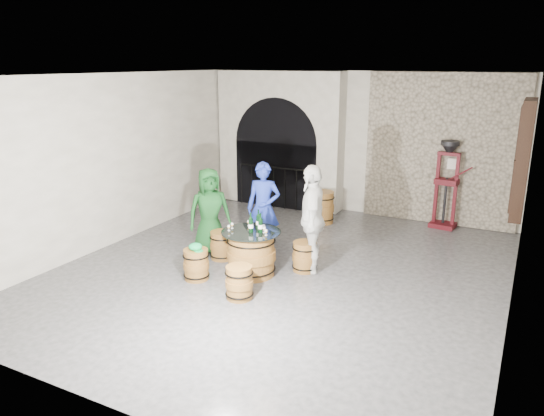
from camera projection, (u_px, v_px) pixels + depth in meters
The scene contains 31 objects.
ground at pixel (282, 271), 8.67m from camera, with size 8.00×8.00×0.00m, color #303032.
wall_back at pixel (360, 144), 11.65m from camera, with size 8.00×8.00×0.00m, color beige.
wall_front at pixel (95, 261), 4.81m from camera, with size 8.00×8.00×0.00m, color beige.
wall_left at pixel (117, 160), 9.77m from camera, with size 8.00×8.00×0.00m, color beige.
wall_right at pixel (524, 205), 6.70m from camera, with size 8.00×8.00×0.00m, color beige.
ceiling at pixel (283, 75), 7.79m from camera, with size 8.00×8.00×0.00m, color beige.
stone_facing_panel at pixel (442, 150), 10.81m from camera, with size 3.20×0.12×3.18m, color #A19480.
arched_opening at pixel (280, 140), 12.27m from camera, with size 3.10×0.60×3.19m.
shuttered_window at pixel (523, 159), 8.75m from camera, with size 0.23×1.10×2.00m.
barrel_table at pixel (251, 253), 8.42m from camera, with size 0.97×0.97×0.75m.
barrel_stool_left at pixel (222, 245), 9.14m from camera, with size 0.43×0.43×0.51m.
barrel_stool_far at pixel (262, 242), 9.31m from camera, with size 0.43×0.43×0.51m.
barrel_stool_right at pixel (305, 257), 8.61m from camera, with size 0.43×0.43×0.51m.
barrel_stool_near_right at pixel (239, 283), 7.60m from camera, with size 0.43×0.43×0.51m.
barrel_stool_near_left at pixel (196, 265), 8.27m from camera, with size 0.43×0.43×0.51m.
green_cap at pixel (196, 247), 8.19m from camera, with size 0.26×0.22×0.12m.
person_green at pixel (210, 211), 9.27m from camera, with size 0.77×0.50×1.58m, color #124018.
person_blue at pixel (264, 208), 9.31m from camera, with size 0.61×0.40×1.68m, color #1B2F97.
person_white at pixel (312, 219), 8.45m from camera, with size 1.06×0.44×1.81m, color silver.
wine_bottle_left at pixel (251, 224), 8.25m from camera, with size 0.08×0.08×0.32m.
wine_bottle_center at pixel (260, 225), 8.22m from camera, with size 0.08×0.08×0.32m.
wine_bottle_right at pixel (258, 221), 8.42m from camera, with size 0.08×0.08×0.32m.
tasting_glass_a at pixel (229, 228), 8.33m from camera, with size 0.05×0.05×0.10m, color #B57823, non-canonical shape.
tasting_glass_b at pixel (264, 230), 8.24m from camera, with size 0.05×0.05×0.10m, color #B57823, non-canonical shape.
tasting_glass_c at pixel (249, 223), 8.59m from camera, with size 0.05×0.05×0.10m, color #B57823, non-canonical shape.
tasting_glass_d at pixel (264, 228), 8.35m from camera, with size 0.05×0.05×0.10m, color #B57823, non-canonical shape.
tasting_glass_e at pixel (266, 232), 8.11m from camera, with size 0.05×0.05×0.10m, color #B57823, non-canonical shape.
tasting_glass_f at pixel (232, 226), 8.45m from camera, with size 0.05×0.05×0.10m, color #B57823, non-canonical shape.
side_barrel at pixel (322, 207), 11.16m from camera, with size 0.53×0.53×0.70m.
corking_press at pixel (447, 178), 10.66m from camera, with size 0.77×0.46×1.84m.
control_box at pixel (452, 163), 10.70m from camera, with size 0.18×0.10×0.22m, color silver.
Camera 1 is at (3.53, -7.23, 3.40)m, focal length 34.00 mm.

